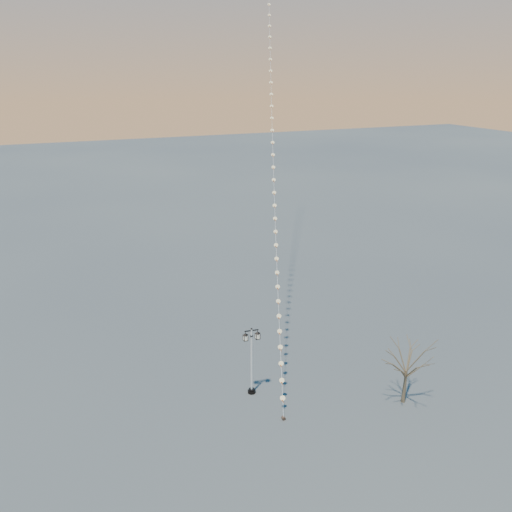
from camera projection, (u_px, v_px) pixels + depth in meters
ground at (277, 425)px, 32.02m from camera, size 300.00×300.00×0.00m
street_lamp at (252, 358)px, 34.34m from camera, size 1.27×0.56×5.04m
bare_tree at (407, 362)px, 33.26m from camera, size 2.69×2.69×4.47m
kite_train at (273, 104)px, 46.62m from camera, size 16.80×40.66×36.61m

